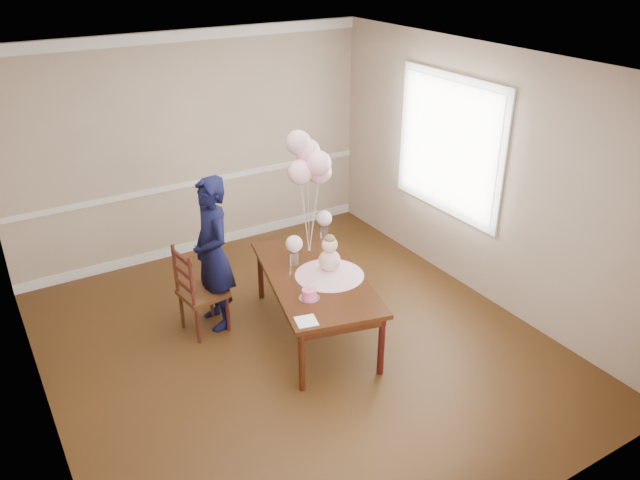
% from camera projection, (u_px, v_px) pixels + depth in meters
% --- Properties ---
extents(floor, '(4.50, 5.00, 0.00)m').
position_uv_depth(floor, '(297.00, 346.00, 6.14)').
color(floor, '#311C0C').
rests_on(floor, ground).
extents(ceiling, '(4.50, 5.00, 0.02)m').
position_uv_depth(ceiling, '(292.00, 67.00, 4.94)').
color(ceiling, white).
rests_on(ceiling, wall_back).
extents(wall_back, '(4.50, 0.02, 2.70)m').
position_uv_depth(wall_back, '(193.00, 147.00, 7.46)').
color(wall_back, tan).
rests_on(wall_back, floor).
extents(wall_front, '(4.50, 0.02, 2.70)m').
position_uv_depth(wall_front, '(504.00, 374.00, 3.62)').
color(wall_front, tan).
rests_on(wall_front, floor).
extents(wall_left, '(0.02, 5.00, 2.70)m').
position_uv_depth(wall_left, '(23.00, 289.00, 4.49)').
color(wall_left, tan).
rests_on(wall_left, floor).
extents(wall_right, '(0.02, 5.00, 2.70)m').
position_uv_depth(wall_right, '(481.00, 176.00, 6.58)').
color(wall_right, tan).
rests_on(wall_right, floor).
extents(chair_rail_trim, '(4.50, 0.02, 0.07)m').
position_uv_depth(chair_rail_trim, '(197.00, 183.00, 7.65)').
color(chair_rail_trim, silver).
rests_on(chair_rail_trim, wall_back).
extents(crown_molding, '(4.50, 0.02, 0.12)m').
position_uv_depth(crown_molding, '(183.00, 36.00, 6.88)').
color(crown_molding, silver).
rests_on(crown_molding, wall_back).
extents(baseboard_trim, '(4.50, 0.02, 0.12)m').
position_uv_depth(baseboard_trim, '(203.00, 244.00, 8.02)').
color(baseboard_trim, silver).
rests_on(baseboard_trim, floor).
extents(window_frame, '(0.02, 1.66, 1.56)m').
position_uv_depth(window_frame, '(449.00, 145.00, 6.87)').
color(window_frame, white).
rests_on(window_frame, wall_right).
extents(window_blinds, '(0.01, 1.50, 1.40)m').
position_uv_depth(window_blinds, '(448.00, 146.00, 6.86)').
color(window_blinds, silver).
rests_on(window_blinds, wall_right).
extents(dining_table_top, '(1.28, 1.94, 0.04)m').
position_uv_depth(dining_table_top, '(315.00, 277.00, 6.07)').
color(dining_table_top, black).
rests_on(dining_table_top, table_leg_fl).
extents(table_apron, '(1.17, 1.83, 0.09)m').
position_uv_depth(table_apron, '(315.00, 283.00, 6.10)').
color(table_apron, black).
rests_on(table_apron, table_leg_fl).
extents(table_leg_fl, '(0.08, 0.08, 0.62)m').
position_uv_depth(table_leg_fl, '(302.00, 361.00, 5.42)').
color(table_leg_fl, black).
rests_on(table_leg_fl, floor).
extents(table_leg_fr, '(0.08, 0.08, 0.62)m').
position_uv_depth(table_leg_fr, '(381.00, 345.00, 5.62)').
color(table_leg_fr, black).
rests_on(table_leg_fr, floor).
extents(table_leg_bl, '(0.08, 0.08, 0.62)m').
position_uv_depth(table_leg_bl, '(261.00, 273.00, 6.82)').
color(table_leg_bl, black).
rests_on(table_leg_bl, floor).
extents(table_leg_br, '(0.08, 0.08, 0.62)m').
position_uv_depth(table_leg_br, '(325.00, 263.00, 7.02)').
color(table_leg_br, black).
rests_on(table_leg_br, floor).
extents(baby_skirt, '(0.82, 0.82, 0.09)m').
position_uv_depth(baby_skirt, '(329.00, 271.00, 6.04)').
color(baby_skirt, '#E1A6BB').
rests_on(baby_skirt, dining_table_top).
extents(baby_torso, '(0.21, 0.21, 0.21)m').
position_uv_depth(baby_torso, '(330.00, 260.00, 5.99)').
color(baby_torso, pink).
rests_on(baby_torso, baby_skirt).
extents(baby_head, '(0.15, 0.15, 0.15)m').
position_uv_depth(baby_head, '(330.00, 245.00, 5.91)').
color(baby_head, beige).
rests_on(baby_head, baby_torso).
extents(baby_hair, '(0.11, 0.11, 0.11)m').
position_uv_depth(baby_hair, '(330.00, 240.00, 5.89)').
color(baby_hair, brown).
rests_on(baby_hair, baby_head).
extents(cake_platter, '(0.24, 0.24, 0.01)m').
position_uv_depth(cake_platter, '(309.00, 298.00, 5.67)').
color(cake_platter, '#B8B7BC').
rests_on(cake_platter, dining_table_top).
extents(birthday_cake, '(0.16, 0.16, 0.09)m').
position_uv_depth(birthday_cake, '(309.00, 293.00, 5.65)').
color(birthday_cake, '#FF5081').
rests_on(birthday_cake, cake_platter).
extents(cake_flower_a, '(0.03, 0.03, 0.03)m').
position_uv_depth(cake_flower_a, '(309.00, 288.00, 5.62)').
color(cake_flower_a, silver).
rests_on(cake_flower_a, birthday_cake).
extents(cake_flower_b, '(0.03, 0.03, 0.03)m').
position_uv_depth(cake_flower_b, '(311.00, 287.00, 5.65)').
color(cake_flower_b, white).
rests_on(cake_flower_b, birthday_cake).
extents(rose_vase_near, '(0.11, 0.11, 0.14)m').
position_uv_depth(rose_vase_near, '(294.00, 258.00, 6.22)').
color(rose_vase_near, white).
rests_on(rose_vase_near, dining_table_top).
extents(roses_near, '(0.17, 0.17, 0.17)m').
position_uv_depth(roses_near, '(294.00, 244.00, 6.15)').
color(roses_near, silver).
rests_on(roses_near, rose_vase_near).
extents(rose_vase_far, '(0.11, 0.11, 0.14)m').
position_uv_depth(rose_vase_far, '(324.00, 232.00, 6.77)').
color(rose_vase_far, white).
rests_on(rose_vase_far, dining_table_top).
extents(roses_far, '(0.17, 0.17, 0.17)m').
position_uv_depth(roses_far, '(324.00, 218.00, 6.70)').
color(roses_far, silver).
rests_on(roses_far, rose_vase_far).
extents(napkin, '(0.21, 0.21, 0.01)m').
position_uv_depth(napkin, '(306.00, 321.00, 5.33)').
color(napkin, white).
rests_on(napkin, dining_table_top).
extents(balloon_weight, '(0.04, 0.04, 0.02)m').
position_uv_depth(balloon_weight, '(309.00, 251.00, 6.50)').
color(balloon_weight, '#BCBCC1').
rests_on(balloon_weight, dining_table_top).
extents(balloon_a, '(0.25, 0.25, 0.25)m').
position_uv_depth(balloon_a, '(300.00, 172.00, 6.09)').
color(balloon_a, '#FFB4C5').
rests_on(balloon_a, balloon_ribbon_a).
extents(balloon_b, '(0.25, 0.25, 0.25)m').
position_uv_depth(balloon_b, '(319.00, 163.00, 6.06)').
color(balloon_b, '#FFB4C6').
rests_on(balloon_b, balloon_ribbon_b).
extents(balloon_c, '(0.25, 0.25, 0.25)m').
position_uv_depth(balloon_c, '(308.00, 151.00, 6.11)').
color(balloon_c, '#E8A4BC').
rests_on(balloon_c, balloon_ribbon_c).
extents(balloon_d, '(0.25, 0.25, 0.25)m').
position_uv_depth(balloon_d, '(298.00, 143.00, 6.06)').
color(balloon_d, '#E09FBB').
rests_on(balloon_d, balloon_ribbon_d).
extents(balloon_e, '(0.25, 0.25, 0.25)m').
position_uv_depth(balloon_e, '(319.00, 172.00, 6.23)').
color(balloon_e, '#ECA7BB').
rests_on(balloon_e, balloon_ribbon_e).
extents(balloon_ribbon_a, '(0.08, 0.02, 0.74)m').
position_uv_depth(balloon_ribbon_a, '(305.00, 219.00, 6.32)').
color(balloon_ribbon_a, white).
rests_on(balloon_ribbon_a, balloon_weight).
extents(balloon_ribbon_b, '(0.08, 0.07, 0.83)m').
position_uv_depth(balloon_ribbon_b, '(314.00, 215.00, 6.31)').
color(balloon_ribbon_b, white).
rests_on(balloon_ribbon_b, balloon_weight).
extents(balloon_ribbon_c, '(0.04, 0.08, 0.92)m').
position_uv_depth(balloon_ribbon_c, '(309.00, 208.00, 6.33)').
color(balloon_ribbon_c, silver).
rests_on(balloon_ribbon_c, balloon_weight).
extents(balloon_ribbon_d, '(0.05, 0.11, 1.01)m').
position_uv_depth(balloon_ribbon_d, '(304.00, 205.00, 6.31)').
color(balloon_ribbon_d, white).
rests_on(balloon_ribbon_d, balloon_weight).
extents(balloon_ribbon_e, '(0.14, 0.04, 0.69)m').
position_uv_depth(balloon_ribbon_e, '(314.00, 218.00, 6.39)').
color(balloon_ribbon_e, white).
rests_on(balloon_ribbon_e, balloon_weight).
extents(dining_chair_seat, '(0.46, 0.46, 0.05)m').
position_uv_depth(dining_chair_seat, '(203.00, 293.00, 6.22)').
color(dining_chair_seat, '#3B2010').
rests_on(dining_chair_seat, chair_leg_fl).
extents(chair_leg_fl, '(0.04, 0.04, 0.40)m').
position_uv_depth(chair_leg_fl, '(198.00, 325.00, 6.10)').
color(chair_leg_fl, '#39140F').
rests_on(chair_leg_fl, floor).
extents(chair_leg_fr, '(0.04, 0.04, 0.40)m').
position_uv_depth(chair_leg_fr, '(228.00, 313.00, 6.29)').
color(chair_leg_fr, '#37120F').
rests_on(chair_leg_fr, floor).
extents(chair_leg_bl, '(0.04, 0.04, 0.40)m').
position_uv_depth(chair_leg_bl, '(182.00, 311.00, 6.34)').
color(chair_leg_bl, '#391D0F').
rests_on(chair_leg_bl, floor).
extents(chair_leg_br, '(0.04, 0.04, 0.40)m').
position_uv_depth(chair_leg_br, '(211.00, 300.00, 6.53)').
color(chair_leg_br, '#3C1E10').
rests_on(chair_leg_br, floor).
extents(chair_back_post_l, '(0.04, 0.04, 0.53)m').
position_uv_depth(chair_back_post_l, '(192.00, 282.00, 5.87)').
color(chair_back_post_l, '#3A1310').
rests_on(chair_back_post_l, dining_chair_seat).
extents(chair_back_post_r, '(0.04, 0.04, 0.53)m').
position_uv_depth(chair_back_post_r, '(175.00, 269.00, 6.11)').
color(chair_back_post_r, '#3A1B10').
rests_on(chair_back_post_r, dining_chair_seat).
extents(chair_slat_low, '(0.08, 0.38, 0.05)m').
position_uv_depth(chair_slat_low, '(184.00, 285.00, 6.04)').
color(chair_slat_low, '#3D1810').
rests_on(chair_slat_low, dining_chair_seat).
extents(chair_slat_mid, '(0.08, 0.38, 0.05)m').
position_uv_depth(chair_slat_mid, '(183.00, 272.00, 5.97)').
color(chair_slat_mid, '#3E1411').
rests_on(chair_slat_mid, dining_chair_seat).
extents(chair_slat_top, '(0.08, 0.38, 0.05)m').
position_uv_depth(chair_slat_top, '(181.00, 258.00, 5.91)').
color(chair_slat_top, '#33110D').
rests_on(chair_slat_top, dining_chair_seat).
extents(woman, '(0.40, 0.59, 1.60)m').
position_uv_depth(woman, '(213.00, 254.00, 6.16)').
color(woman, black).
rests_on(woman, floor).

